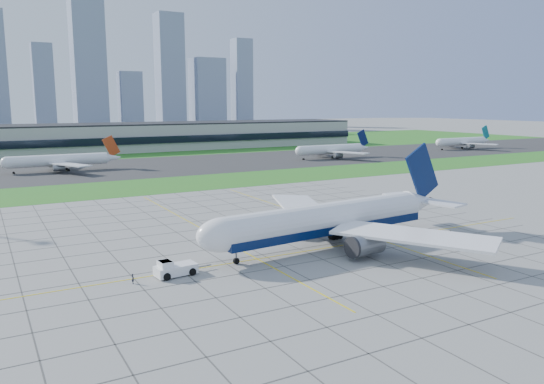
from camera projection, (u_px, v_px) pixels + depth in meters
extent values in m
plane|color=gray|center=(299.00, 249.00, 100.75)|extent=(1400.00, 1400.00, 0.00)
cube|color=#337722|center=(157.00, 185.00, 178.21)|extent=(700.00, 35.00, 0.04)
cube|color=#383838|center=(118.00, 168.00, 225.54)|extent=(700.00, 75.00, 0.04)
cube|color=#337722|center=(75.00, 149.00, 320.22)|extent=(700.00, 145.00, 0.04)
cube|color=#474744|center=(17.00, 273.00, 86.25)|extent=(0.18, 130.00, 0.02)
cube|color=#474744|center=(68.00, 266.00, 90.10)|extent=(0.18, 130.00, 0.02)
cube|color=#474744|center=(116.00, 259.00, 93.95)|extent=(0.18, 130.00, 0.02)
cube|color=#474744|center=(160.00, 253.00, 97.80)|extent=(0.18, 130.00, 0.02)
cube|color=#474744|center=(201.00, 248.00, 101.65)|extent=(0.18, 130.00, 0.02)
cube|color=#474744|center=(238.00, 242.00, 105.50)|extent=(0.18, 130.00, 0.02)
cube|color=#474744|center=(273.00, 237.00, 109.35)|extent=(0.18, 130.00, 0.02)
cube|color=#474744|center=(306.00, 233.00, 113.20)|extent=(0.18, 130.00, 0.02)
cube|color=#474744|center=(336.00, 229.00, 117.05)|extent=(0.18, 130.00, 0.02)
cube|color=#474744|center=(365.00, 225.00, 120.90)|extent=(0.18, 130.00, 0.02)
cube|color=#474744|center=(391.00, 221.00, 124.76)|extent=(0.18, 130.00, 0.02)
cube|color=#474744|center=(417.00, 217.00, 128.61)|extent=(0.18, 130.00, 0.02)
cube|color=#474744|center=(440.00, 214.00, 132.46)|extent=(0.18, 130.00, 0.02)
cube|color=#474744|center=(469.00, 324.00, 66.32)|extent=(110.00, 0.18, 0.02)
cube|color=#474744|center=(422.00, 304.00, 73.20)|extent=(110.00, 0.18, 0.02)
cube|color=#474744|center=(383.00, 286.00, 80.09)|extent=(110.00, 0.18, 0.02)
cube|color=#474744|center=(351.00, 272.00, 86.97)|extent=(110.00, 0.18, 0.02)
cube|color=#474744|center=(323.00, 260.00, 93.86)|extent=(110.00, 0.18, 0.02)
cube|color=#474744|center=(299.00, 249.00, 100.74)|extent=(110.00, 0.18, 0.02)
cube|color=#474744|center=(278.00, 240.00, 107.63)|extent=(110.00, 0.18, 0.02)
cube|color=#474744|center=(260.00, 231.00, 114.52)|extent=(110.00, 0.18, 0.02)
cube|color=#474744|center=(243.00, 224.00, 121.40)|extent=(110.00, 0.18, 0.02)
cube|color=#474744|center=(229.00, 218.00, 128.29)|extent=(110.00, 0.18, 0.02)
cube|color=#474744|center=(216.00, 212.00, 135.17)|extent=(110.00, 0.18, 0.02)
cube|color=#474744|center=(204.00, 206.00, 142.06)|extent=(110.00, 0.18, 0.02)
cube|color=#474744|center=(193.00, 202.00, 148.94)|extent=(110.00, 0.18, 0.02)
cube|color=#474744|center=(183.00, 197.00, 155.83)|extent=(110.00, 0.18, 0.02)
cube|color=yellow|center=(305.00, 251.00, 99.02)|extent=(120.00, 0.25, 0.03)
cube|color=yellow|center=(210.00, 233.00, 113.14)|extent=(0.25, 100.00, 0.03)
cube|color=yellow|center=(318.00, 219.00, 126.62)|extent=(0.25, 100.00, 0.03)
cube|color=#B7B7B2|center=(151.00, 137.00, 316.72)|extent=(260.00, 42.00, 15.00)
cube|color=black|center=(163.00, 140.00, 298.30)|extent=(260.00, 1.00, 4.00)
cube|color=black|center=(151.00, 124.00, 315.41)|extent=(260.00, 42.00, 0.80)
cube|color=#7F8DA7|center=(44.00, 87.00, 547.77)|extent=(20.00, 18.00, 88.00)
cube|color=#7F8DA7|center=(88.00, 58.00, 564.77)|extent=(33.00, 29.70, 150.00)
cube|color=#7F8DA7|center=(130.00, 100.00, 592.76)|extent=(24.00, 21.60, 62.00)
cube|color=#7F8DA7|center=(170.00, 71.00, 609.92)|extent=(29.00, 26.10, 128.00)
cube|color=#7F8DA7|center=(207.00, 93.00, 636.04)|extent=(36.00, 32.40, 80.00)
cube|color=#7F8DA7|center=(242.00, 83.00, 656.11)|extent=(22.00, 19.80, 105.00)
cylinder|color=white|center=(327.00, 218.00, 101.76)|extent=(46.16, 10.16, 5.97)
cube|color=#061743|center=(327.00, 228.00, 102.08)|extent=(46.13, 9.76, 1.59)
ellipsoid|color=white|center=(223.00, 235.00, 88.97)|extent=(10.07, 6.83, 5.97)
cube|color=black|center=(212.00, 233.00, 87.67)|extent=(2.47, 3.37, 0.60)
cone|color=white|center=(419.00, 202.00, 116.45)|extent=(8.45, 6.38, 5.68)
cube|color=#061743|center=(422.00, 172.00, 115.62)|extent=(10.86, 1.49, 12.71)
cube|color=white|center=(301.00, 207.00, 118.21)|extent=(18.26, 29.26, 0.97)
cube|color=white|center=(413.00, 236.00, 92.31)|extent=(22.15, 28.49, 0.97)
cylinder|color=slate|center=(295.00, 223.00, 110.76)|extent=(6.79, 4.36, 3.78)
cylinder|color=slate|center=(366.00, 245.00, 93.76)|extent=(6.79, 4.36, 3.78)
cylinder|color=gray|center=(236.00, 257.00, 91.07)|extent=(0.39, 0.39, 2.59)
cylinder|color=black|center=(236.00, 261.00, 91.19)|extent=(1.14, 0.60, 1.10)
cylinder|color=black|center=(336.00, 236.00, 107.95)|extent=(1.40, 1.31, 1.29)
cylinder|color=black|center=(357.00, 243.00, 102.77)|extent=(1.40, 1.31, 1.29)
cube|color=white|center=(176.00, 269.00, 85.09)|extent=(6.85, 3.67, 1.54)
cube|color=white|center=(165.00, 265.00, 83.93)|extent=(2.19, 2.59, 1.21)
cube|color=black|center=(165.00, 263.00, 83.89)|extent=(1.95, 2.35, 0.77)
cube|color=gray|center=(202.00, 266.00, 87.79)|extent=(3.30, 0.50, 0.20)
cylinder|color=black|center=(160.00, 272.00, 85.09)|extent=(1.25, 0.66, 1.21)
cylinder|color=black|center=(167.00, 277.00, 82.77)|extent=(1.25, 0.66, 1.21)
cylinder|color=black|center=(185.00, 267.00, 87.55)|extent=(1.25, 0.66, 1.21)
cylinder|color=black|center=(192.00, 272.00, 85.22)|extent=(1.25, 0.66, 1.21)
imported|color=black|center=(133.00, 279.00, 81.21)|extent=(0.46, 0.63, 1.58)
imported|color=black|center=(450.00, 235.00, 107.26)|extent=(1.17, 1.09, 1.91)
cylinder|color=white|center=(59.00, 160.00, 214.84)|extent=(37.96, 4.80, 4.80)
cube|color=#AD3713|center=(111.00, 146.00, 224.17)|extent=(7.46, 0.40, 9.15)
cube|color=white|center=(62.00, 159.00, 225.71)|extent=(13.89, 20.66, 0.40)
cube|color=white|center=(70.00, 165.00, 206.78)|extent=(13.89, 20.66, 0.40)
cylinder|color=black|center=(67.00, 169.00, 218.92)|extent=(1.00, 1.00, 1.00)
cylinder|color=black|center=(69.00, 170.00, 215.14)|extent=(1.00, 1.00, 1.00)
cylinder|color=white|center=(331.00, 149.00, 265.50)|extent=(36.36, 4.80, 4.80)
cube|color=#061141|center=(363.00, 138.00, 274.39)|extent=(7.46, 0.40, 9.15)
cube|color=white|center=(322.00, 149.00, 276.31)|extent=(13.89, 20.66, 0.40)
cube|color=white|center=(348.00, 152.00, 257.38)|extent=(13.89, 20.66, 0.40)
cylinder|color=black|center=(333.00, 157.00, 269.51)|extent=(1.00, 1.00, 1.00)
cylinder|color=black|center=(338.00, 157.00, 265.72)|extent=(1.00, 1.00, 1.00)
cylinder|color=white|center=(462.00, 142.00, 319.79)|extent=(37.10, 4.80, 4.80)
cube|color=#0D6876|center=(486.00, 132.00, 328.88)|extent=(7.46, 0.40, 9.15)
cube|color=white|center=(451.00, 142.00, 330.63)|extent=(13.89, 20.66, 0.40)
cube|color=white|center=(480.00, 144.00, 311.69)|extent=(13.89, 20.66, 0.40)
cylinder|color=black|center=(462.00, 148.00, 323.83)|extent=(1.00, 1.00, 1.00)
cylinder|color=black|center=(468.00, 148.00, 320.05)|extent=(1.00, 1.00, 1.00)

